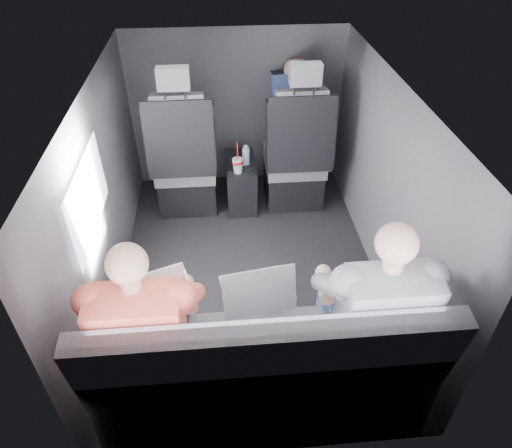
{
  "coord_description": "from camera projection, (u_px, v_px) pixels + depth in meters",
  "views": [
    {
      "loc": [
        -0.16,
        -2.39,
        2.29
      ],
      "look_at": [
        0.05,
        -0.05,
        0.47
      ],
      "focal_mm": 32.0,
      "sensor_mm": 36.0,
      "label": 1
    }
  ],
  "objects": [
    {
      "name": "passenger_rear_left",
      "position": [
        148.0,
        325.0,
        2.13
      ],
      "size": [
        0.48,
        0.6,
        1.18
      ],
      "color": "#35353A",
      "rests_on": "rear_bench"
    },
    {
      "name": "panel_back",
      "position": [
        271.0,
        371.0,
        1.86
      ],
      "size": [
        1.8,
        0.02,
        1.35
      ],
      "primitive_type": "cube",
      "color": "#56565B",
      "rests_on": "floor"
    },
    {
      "name": "center_console",
      "position": [
        241.0,
        182.0,
        3.87
      ],
      "size": [
        0.24,
        0.48,
        0.41
      ],
      "color": "black",
      "rests_on": "floor"
    },
    {
      "name": "ceiling",
      "position": [
        246.0,
        90.0,
        2.47
      ],
      "size": [
        2.6,
        2.6,
        0.0
      ],
      "primitive_type": "plane",
      "rotation": [
        3.14,
        0.0,
        0.0
      ],
      "color": "#B2B2AD",
      "rests_on": "panel_back"
    },
    {
      "name": "panel_front",
      "position": [
        237.0,
        109.0,
        3.91
      ],
      "size": [
        1.8,
        0.02,
        1.35
      ],
      "primitive_type": "cube",
      "color": "#56565B",
      "rests_on": "floor"
    },
    {
      "name": "floor",
      "position": [
        249.0,
        271.0,
        3.3
      ],
      "size": [
        2.6,
        2.6,
        0.0
      ],
      "primitive_type": "plane",
      "color": "black",
      "rests_on": "ground"
    },
    {
      "name": "front_seat_right",
      "position": [
        295.0,
        162.0,
        3.75
      ],
      "size": [
        0.52,
        0.58,
        1.26
      ],
      "color": "black",
      "rests_on": "floor"
    },
    {
      "name": "panel_left",
      "position": [
        103.0,
        201.0,
        2.82
      ],
      "size": [
        0.02,
        2.6,
        1.35
      ],
      "primitive_type": "cube",
      "color": "#56565B",
      "rests_on": "floor"
    },
    {
      "name": "laptop_silver",
      "position": [
        258.0,
        289.0,
        2.28
      ],
      "size": [
        0.39,
        0.37,
        0.25
      ],
      "color": "#B2B3B7",
      "rests_on": "rear_bench"
    },
    {
      "name": "front_seat_left",
      "position": [
        185.0,
        166.0,
        3.68
      ],
      "size": [
        0.52,
        0.58,
        1.26
      ],
      "color": "black",
      "rests_on": "floor"
    },
    {
      "name": "soda_cup",
      "position": [
        238.0,
        165.0,
        3.57
      ],
      "size": [
        0.09,
        0.09,
        0.26
      ],
      "color": "white",
      "rests_on": "center_console"
    },
    {
      "name": "panel_right",
      "position": [
        386.0,
        187.0,
        2.95
      ],
      "size": [
        0.02,
        2.6,
        1.35
      ],
      "primitive_type": "cube",
      "color": "#56565B",
      "rests_on": "floor"
    },
    {
      "name": "passenger_rear_right",
      "position": [
        370.0,
        309.0,
        2.19
      ],
      "size": [
        0.49,
        0.62,
        1.21
      ],
      "color": "navy",
      "rests_on": "rear_bench"
    },
    {
      "name": "seatbelt",
      "position": [
        302.0,
        126.0,
        3.37
      ],
      "size": [
        0.35,
        0.11,
        0.59
      ],
      "primitive_type": "cube",
      "rotation": [
        -0.14,
        0.49,
        0.0
      ],
      "color": "black",
      "rests_on": "front_seat_right"
    },
    {
      "name": "rear_bench",
      "position": [
        264.0,
        373.0,
        2.28
      ],
      "size": [
        1.6,
        0.57,
        0.92
      ],
      "color": "slate",
      "rests_on": "floor"
    },
    {
      "name": "water_bottle",
      "position": [
        246.0,
        156.0,
        3.66
      ],
      "size": [
        0.06,
        0.06,
        0.17
      ],
      "color": "#A5C4DF",
      "rests_on": "center_console"
    },
    {
      "name": "passenger_front_right",
      "position": [
        294.0,
        109.0,
        3.74
      ],
      "size": [
        0.38,
        0.38,
        0.73
      ],
      "color": "navy",
      "rests_on": "front_seat_right"
    },
    {
      "name": "laptop_white",
      "position": [
        156.0,
        292.0,
        2.27
      ],
      "size": [
        0.41,
        0.42,
        0.25
      ],
      "color": "silver",
      "rests_on": "passenger_rear_left"
    },
    {
      "name": "laptop_black",
      "position": [
        369.0,
        287.0,
        2.3
      ],
      "size": [
        0.37,
        0.39,
        0.23
      ],
      "color": "black",
      "rests_on": "passenger_rear_right"
    },
    {
      "name": "side_window",
      "position": [
        89.0,
        198.0,
        2.45
      ],
      "size": [
        0.02,
        0.75,
        0.42
      ],
      "primitive_type": "cube",
      "color": "white",
      "rests_on": "panel_left"
    }
  ]
}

